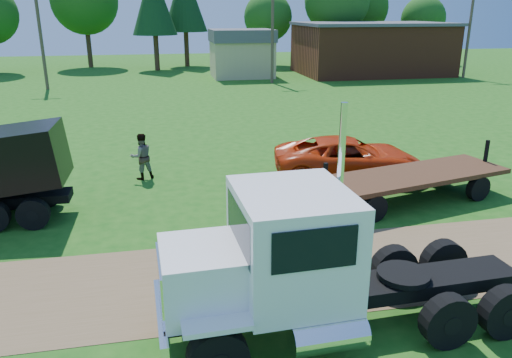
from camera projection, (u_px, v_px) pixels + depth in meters
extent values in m
plane|color=#195412|center=(350.00, 267.00, 13.42)|extent=(140.00, 140.00, 0.00)
cube|color=brown|center=(350.00, 266.00, 13.42)|extent=(120.00, 4.20, 0.01)
cube|color=black|center=(349.00, 292.00, 10.68)|extent=(7.89, 1.29, 0.31)
cylinder|color=black|center=(218.00, 357.00, 9.05)|extent=(1.16, 0.41, 1.15)
cylinder|color=black|center=(218.00, 357.00, 9.05)|extent=(0.42, 0.40, 0.40)
cylinder|color=black|center=(202.00, 293.00, 11.12)|extent=(1.16, 0.41, 1.15)
cylinder|color=black|center=(202.00, 293.00, 11.12)|extent=(0.42, 0.40, 0.40)
cylinder|color=black|center=(448.00, 321.00, 10.10)|extent=(1.16, 0.41, 1.15)
cylinder|color=black|center=(448.00, 321.00, 10.10)|extent=(0.42, 0.40, 0.40)
cylinder|color=black|center=(394.00, 268.00, 12.16)|extent=(1.16, 0.41, 1.15)
cylinder|color=black|center=(394.00, 268.00, 12.16)|extent=(0.42, 0.40, 0.40)
cylinder|color=black|center=(505.00, 312.00, 10.40)|extent=(1.16, 0.41, 1.15)
cylinder|color=black|center=(505.00, 312.00, 10.40)|extent=(0.42, 0.40, 0.40)
cylinder|color=black|center=(443.00, 262.00, 12.47)|extent=(1.16, 0.41, 1.15)
cylinder|color=black|center=(443.00, 262.00, 12.47)|extent=(0.42, 0.40, 0.40)
cube|color=white|center=(210.00, 276.00, 9.76)|extent=(1.95, 1.85, 1.26)
cube|color=white|center=(161.00, 284.00, 9.57)|extent=(0.14, 1.57, 1.05)
cube|color=white|center=(161.00, 317.00, 9.79)|extent=(0.25, 2.41, 0.31)
cube|color=white|center=(292.00, 243.00, 9.96)|extent=(2.29, 2.60, 2.20)
cube|color=black|center=(239.00, 226.00, 9.57)|extent=(0.13, 2.09, 0.89)
cube|color=black|center=(315.00, 250.00, 8.65)|extent=(1.57, 0.10, 0.79)
cube|color=black|center=(275.00, 199.00, 10.98)|extent=(1.57, 0.10, 0.79)
cube|color=white|center=(217.00, 325.00, 8.83)|extent=(1.27, 0.52, 0.10)
cube|color=white|center=(200.00, 266.00, 10.90)|extent=(1.27, 0.52, 0.10)
cylinder|color=white|center=(328.00, 336.00, 9.39)|extent=(1.49, 0.68, 0.63)
cylinder|color=white|center=(338.00, 214.00, 10.68)|extent=(0.15, 0.15, 4.82)
cylinder|color=black|center=(403.00, 275.00, 10.88)|extent=(1.19, 1.19, 0.13)
cylinder|color=black|center=(10.00, 195.00, 17.17)|extent=(1.01, 0.34, 1.00)
cylinder|color=black|center=(10.00, 195.00, 17.17)|extent=(0.36, 0.34, 0.35)
cylinder|color=black|center=(33.00, 214.00, 15.59)|extent=(1.01, 0.34, 1.00)
cylinder|color=black|center=(33.00, 214.00, 15.59)|extent=(0.36, 0.34, 0.35)
cylinder|color=black|center=(46.00, 193.00, 17.37)|extent=(1.01, 0.34, 1.00)
cylinder|color=black|center=(46.00, 193.00, 17.37)|extent=(0.36, 0.34, 0.35)
cube|color=black|center=(0.00, 160.00, 15.81)|extent=(4.03, 2.26, 2.21)
imported|color=red|center=(349.00, 158.00, 20.29)|extent=(6.36, 3.64, 1.67)
cube|color=#3C1D13|center=(411.00, 176.00, 17.73)|extent=(7.67, 3.80, 0.17)
cube|color=black|center=(410.00, 182.00, 17.80)|extent=(7.38, 2.55, 0.23)
cylinder|color=black|center=(374.00, 208.00, 16.16)|extent=(0.96, 0.48, 0.92)
cylinder|color=black|center=(340.00, 190.00, 17.82)|extent=(0.96, 0.48, 0.92)
cylinder|color=black|center=(478.00, 188.00, 17.95)|extent=(0.96, 0.48, 0.92)
cylinder|color=black|center=(439.00, 173.00, 19.62)|extent=(0.96, 0.48, 0.92)
cube|color=black|center=(325.00, 177.00, 16.18)|extent=(0.13, 0.13, 0.92)
cube|color=black|center=(486.00, 152.00, 18.98)|extent=(0.13, 0.13, 0.92)
imported|color=#999999|center=(141.00, 156.00, 20.12)|extent=(1.10, 0.97, 1.89)
cube|color=brown|center=(371.00, 50.00, 53.11)|extent=(15.00, 10.00, 5.00)
cube|color=#505055|center=(373.00, 24.00, 52.25)|extent=(15.40, 10.40, 0.30)
cube|color=tan|center=(242.00, 59.00, 50.71)|extent=(6.00, 5.00, 3.60)
cube|color=#505055|center=(242.00, 35.00, 49.97)|extent=(6.20, 5.40, 1.20)
cylinder|color=#463628|center=(41.00, 35.00, 41.83)|extent=(0.28, 0.28, 9.00)
cylinder|color=#463628|center=(272.00, 33.00, 45.58)|extent=(0.28, 0.28, 9.00)
cylinder|color=#463628|center=(469.00, 32.00, 49.32)|extent=(0.28, 0.28, 9.00)
cylinder|color=#3D2719|center=(89.00, 50.00, 59.34)|extent=(0.56, 0.56, 4.05)
sphere|color=#184B12|center=(84.00, 1.00, 57.57)|extent=(7.64, 7.64, 7.64)
cylinder|color=#3D2719|center=(187.00, 49.00, 60.20)|extent=(0.56, 0.56, 4.13)
cylinder|color=#3D2719|center=(268.00, 53.00, 61.34)|extent=(0.56, 0.56, 3.08)
sphere|color=#184B12|center=(268.00, 17.00, 60.00)|extent=(5.80, 5.80, 5.80)
cylinder|color=#3D2719|center=(335.00, 49.00, 60.64)|extent=(0.56, 0.56, 4.07)
sphere|color=#184B12|center=(337.00, 1.00, 58.85)|extent=(7.68, 7.68, 7.68)
cylinder|color=#3D2719|center=(420.00, 51.00, 64.57)|extent=(0.56, 0.56, 2.94)
sphere|color=#184B12|center=(423.00, 19.00, 63.29)|extent=(5.55, 5.55, 5.55)
cylinder|color=#3D2719|center=(157.00, 52.00, 56.33)|extent=(0.56, 0.56, 3.94)
cone|color=black|center=(153.00, 0.00, 54.54)|extent=(4.95, 4.95, 7.31)
cylinder|color=#3D2719|center=(359.00, 47.00, 66.32)|extent=(0.56, 0.56, 3.66)
sphere|color=#184B12|center=(362.00, 8.00, 64.72)|extent=(6.90, 6.90, 6.90)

